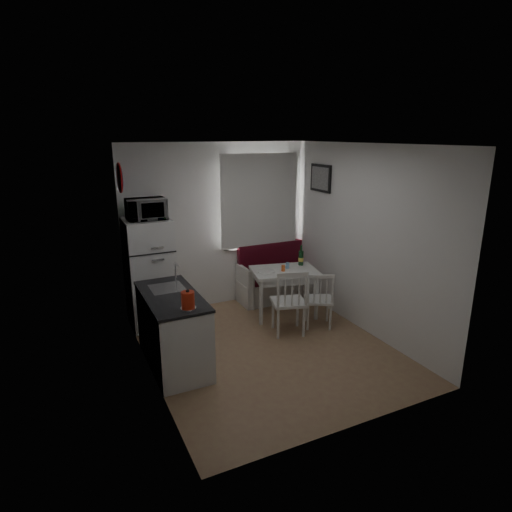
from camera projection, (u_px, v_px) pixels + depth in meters
The scene contains 22 objects.
floor at pixel (267, 348), 5.62m from camera, with size 3.00×3.50×0.02m, color #92684D.
ceiling at pixel (269, 144), 4.91m from camera, with size 3.00×3.50×0.02m, color white.
wall_back at pixel (218, 226), 6.78m from camera, with size 3.00×0.02×2.60m, color white.
wall_front at pixel (359, 301), 3.75m from camera, with size 3.00×0.02×2.60m, color white.
wall_left at pixel (145, 269), 4.64m from camera, with size 0.02×3.50×2.60m, color white.
wall_right at pixel (365, 240), 5.89m from camera, with size 0.02×3.50×2.60m, color white.
window at pixel (258, 203), 6.96m from camera, with size 1.22×0.06×1.47m, color silver.
curtain at pixel (260, 201), 6.88m from camera, with size 1.35×0.02×1.50m, color white.
kitchen_counter at pixel (173, 329), 5.13m from camera, with size 0.62×1.32×1.16m.
wall_sign at pixel (120, 178), 5.67m from camera, with size 0.40×0.40×0.03m, color #193F96.
picture_frame at pixel (320, 178), 6.62m from camera, with size 0.04×0.52×0.42m, color black.
bench at pixel (276, 281), 7.24m from camera, with size 1.32×0.51×0.95m.
dining_table at pixel (284, 275), 6.50m from camera, with size 1.10×0.88×0.73m.
chair_left at pixel (292, 296), 5.83m from camera, with size 0.55×0.54×0.51m.
chair_right at pixel (322, 294), 6.07m from camera, with size 0.52×0.53×0.45m.
fridge at pixel (150, 273), 6.13m from camera, with size 0.63×0.63×1.58m, color white.
microwave at pixel (146, 209), 5.83m from camera, with size 0.52×0.35×0.29m, color white.
kettle at pixel (188, 300), 4.53m from camera, with size 0.17×0.17×0.23m, color #B6240E.
wine_bottle at pixel (301, 255), 6.66m from camera, with size 0.08×0.08×0.32m, color #133C1C, non-canonical shape.
drinking_glass_orange at pixel (283, 268), 6.40m from camera, with size 0.06×0.06×0.09m, color orange.
drinking_glass_blue at pixel (287, 265), 6.54m from camera, with size 0.05×0.05×0.09m, color #86B6E4.
plate at pixel (266, 271), 6.36m from camera, with size 0.25×0.25×0.02m, color white.
Camera 1 is at (-2.33, -4.50, 2.72)m, focal length 30.00 mm.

